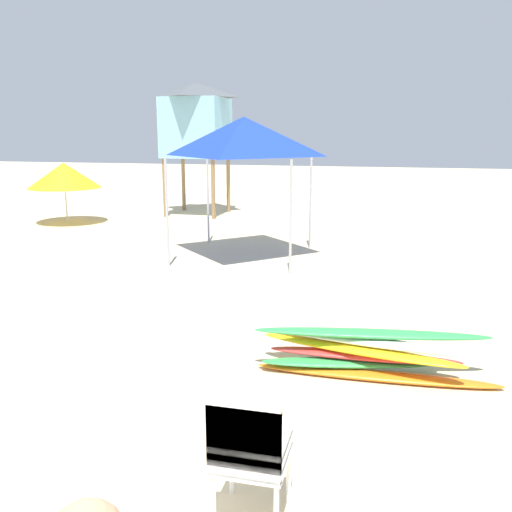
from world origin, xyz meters
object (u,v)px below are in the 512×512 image
(stacked_plastic_chairs, at_px, (249,445))
(popup_canopy, at_px, (244,137))
(surfboard_pile, at_px, (365,353))
(lifeguard_tower, at_px, (196,120))
(beach_umbrella_mid, at_px, (64,175))

(stacked_plastic_chairs, relative_size, popup_canopy, 0.35)
(surfboard_pile, height_order, lifeguard_tower, lifeguard_tower)
(stacked_plastic_chairs, xyz_separation_m, surfboard_pile, (0.61, 2.61, -0.36))
(surfboard_pile, bearing_deg, popup_canopy, 117.88)
(stacked_plastic_chairs, height_order, lifeguard_tower, lifeguard_tower)
(surfboard_pile, xyz_separation_m, beach_umbrella_mid, (-8.89, 8.22, 1.13))
(beach_umbrella_mid, bearing_deg, popup_canopy, -25.67)
(stacked_plastic_chairs, relative_size, surfboard_pile, 0.38)
(beach_umbrella_mid, bearing_deg, stacked_plastic_chairs, -52.62)
(stacked_plastic_chairs, xyz_separation_m, popup_canopy, (-2.19, 7.91, 1.88))
(beach_umbrella_mid, bearing_deg, lifeguard_tower, 40.49)
(surfboard_pile, relative_size, beach_umbrella_mid, 1.30)
(popup_canopy, bearing_deg, lifeguard_tower, 118.82)
(stacked_plastic_chairs, bearing_deg, surfboard_pile, 76.84)
(stacked_plastic_chairs, height_order, surfboard_pile, stacked_plastic_chairs)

